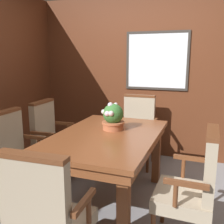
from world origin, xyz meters
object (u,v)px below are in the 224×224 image
chair_right_near (194,185)px  chair_left_near (16,155)px  potted_plant (113,117)px  chair_head_near (46,216)px  chair_head_far (137,128)px  dining_table (107,143)px  chair_left_far (51,137)px

chair_right_near → chair_left_near: size_ratio=1.00×
potted_plant → chair_head_near: bearing=-89.3°
chair_head_far → chair_head_near: size_ratio=1.00×
dining_table → chair_head_far: chair_head_far is taller
chair_head_near → chair_left_near: (-0.92, 0.81, 0.00)m
chair_right_near → chair_head_far: (-0.87, 1.52, 0.00)m
chair_left_far → chair_left_near: bearing=177.6°
chair_head_far → chair_left_near: (-0.92, -1.48, 0.00)m
chair_right_near → chair_left_far: size_ratio=1.00×
chair_right_near → potted_plant: (-0.89, 0.54, 0.37)m
dining_table → chair_head_near: size_ratio=1.53×
chair_head_near → chair_left_far: 1.73m
dining_table → potted_plant: size_ratio=5.12×
chair_head_near → chair_left_near: 1.22m
chair_right_near → chair_left_near: (-1.79, 0.04, 0.00)m
chair_head_near → chair_left_far: bearing=-60.7°
chair_head_near → chair_left_near: bearing=-44.1°
chair_right_near → chair_head_far: 1.75m
chair_right_near → dining_table: bearing=-111.2°
potted_plant → chair_head_far: bearing=89.0°
chair_left_near → chair_head_far: bearing=-32.3°
chair_head_far → potted_plant: size_ratio=3.34×
chair_right_near → chair_head_far: same height
dining_table → chair_head_near: (0.02, -1.13, -0.13)m
chair_head_far → chair_left_far: same height
chair_right_near → chair_head_far: bearing=-149.4°
dining_table → chair_right_near: (0.89, -0.36, -0.13)m
chair_head_far → chair_left_near: same height
dining_table → potted_plant: bearing=90.0°
chair_head_near → chair_right_near: bearing=-141.3°
chair_left_far → dining_table: bearing=-112.8°
dining_table → chair_right_near: 0.97m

